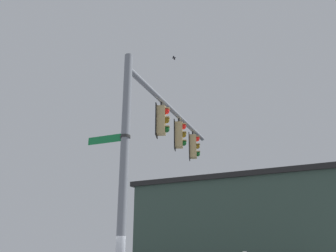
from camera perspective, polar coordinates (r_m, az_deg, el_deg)
The scene contains 9 objects.
signal_pole at distance 9.76m, azimuth -7.23°, elevation -8.87°, with size 0.25×0.25×7.85m, color slate.
mast_arm at distance 14.07m, azimuth 1.00°, elevation 2.25°, with size 0.19×0.19×7.65m, color slate.
traffic_light_nearest_pole at distance 12.67m, azimuth -1.01°, elevation 0.93°, with size 0.54×0.49×1.31m.
traffic_light_mid_inner at distance 14.25m, azimuth 1.87°, elevation -1.43°, with size 0.54×0.49×1.31m.
traffic_light_mid_outer at distance 15.87m, azimuth 4.16°, elevation -3.31°, with size 0.54×0.49×1.31m.
street_name_sign at distance 10.25m, azimuth -8.71°, elevation -1.96°, with size 0.52×1.34×0.22m.
bird_flying at distance 16.58m, azimuth 0.98°, elevation 10.99°, with size 0.31×0.19×0.10m.
storefront_building at distance 23.45m, azimuth 13.92°, elevation -16.59°, with size 12.54×15.43×6.31m.
tree_by_storefront at distance 27.76m, azimuth 9.59°, elevation -14.70°, with size 5.13×5.13×6.99m.
Camera 1 is at (9.34, 2.15, 2.11)m, focal length 37.65 mm.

